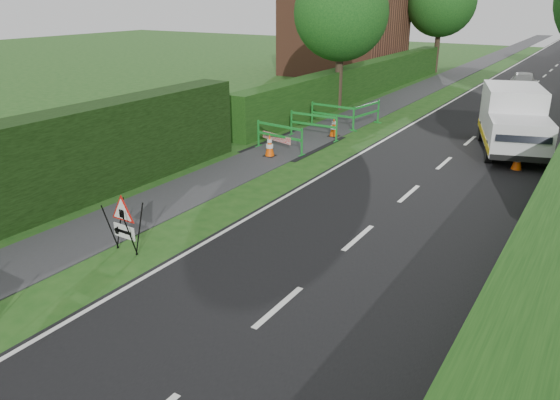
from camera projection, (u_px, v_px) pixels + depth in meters
The scene contains 20 objects.
ground at pixel (138, 295), 10.25m from camera, with size 120.00×120.00×0.00m, color #1B4914.
road_surface at pixel (543, 78), 36.91m from camera, with size 6.00×90.00×0.02m, color black.
footpath at pixel (460, 72), 39.61m from camera, with size 2.00×90.00×0.02m, color #2D2D30.
hedge_west_far at pixel (363, 96), 30.23m from camera, with size 1.00×24.00×1.80m, color #14380F.
house_west at pixel (345, 31), 38.04m from camera, with size 7.50×7.40×7.88m.
tree_nw at pixel (341, 13), 25.27m from camera, with size 4.40×4.40×6.70m.
tree_fw at pixel (441, 2), 37.89m from camera, with size 4.80×4.80×7.24m.
triangle_sign at pixel (122, 219), 11.67m from camera, with size 0.79×0.79×1.12m.
works_van at pixel (513, 119), 19.22m from camera, with size 3.18×5.17×2.21m.
traffic_cone_0 at pixel (518, 159), 17.36m from camera, with size 0.38×0.38×0.79m.
traffic_cone_1 at pixel (530, 148), 18.52m from camera, with size 0.38×0.38×0.79m.
traffic_cone_2 at pixel (546, 139), 19.69m from camera, with size 0.38×0.38×0.79m.
traffic_cone_3 at pixel (270, 146), 18.86m from camera, with size 0.38×0.38×0.79m.
traffic_cone_4 at pixel (334, 127), 21.50m from camera, with size 0.38×0.38×0.79m.
ped_barrier_0 at pixel (279, 134), 19.43m from camera, with size 2.09×0.62×1.00m.
ped_barrier_1 at pixel (313, 123), 21.17m from camera, with size 2.06×0.38×1.00m.
ped_barrier_2 at pixel (332, 113), 22.89m from camera, with size 2.08×0.48×1.00m.
ped_barrier_3 at pixel (366, 112), 23.06m from camera, with size 0.63×2.09×1.00m.
redwhite_plank at pixel (276, 150), 19.83m from camera, with size 1.50×0.04×0.25m, color red.
hatchback_car at pixel (523, 82), 31.09m from camera, with size 1.39×3.46×1.18m, color silver.
Camera 1 is at (6.98, -6.23, 5.29)m, focal length 35.00 mm.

